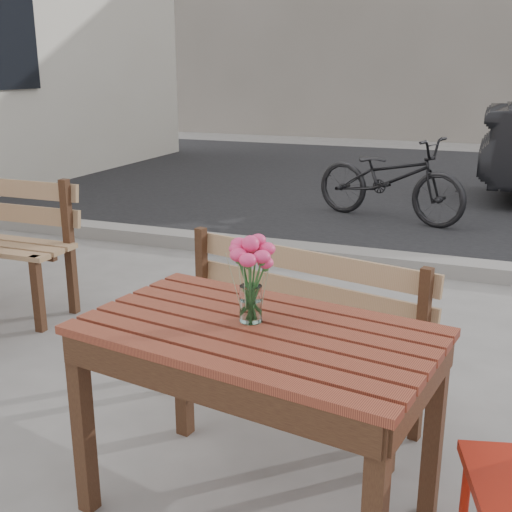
{
  "coord_description": "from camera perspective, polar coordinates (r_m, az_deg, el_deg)",
  "views": [
    {
      "loc": [
        0.89,
        -2.04,
        1.58
      ],
      "look_at": [
        0.12,
        -0.08,
        0.96
      ],
      "focal_mm": 45.0,
      "sensor_mm": 36.0,
      "label": 1
    }
  ],
  "objects": [
    {
      "name": "main_vase",
      "position": [
        2.16,
        -0.48,
        -1.15
      ],
      "size": [
        0.17,
        0.17,
        0.3
      ],
      "color": "white",
      "rests_on": "main_table"
    },
    {
      "name": "main_bench",
      "position": [
        2.98,
        3.28,
        -4.95
      ],
      "size": [
        1.36,
        0.67,
        0.81
      ],
      "rotation": [
        0.0,
        0.0,
        -0.23
      ],
      "color": "#9A7650",
      "rests_on": "ground"
    },
    {
      "name": "street",
      "position": [
        7.32,
        13.83,
        3.81
      ],
      "size": [
        30.0,
        8.12,
        0.12
      ],
      "color": "black",
      "rests_on": "ground"
    },
    {
      "name": "bicycle",
      "position": [
        6.95,
        11.8,
        6.78
      ],
      "size": [
        1.8,
        1.09,
        0.89
      ],
      "primitive_type": "imported",
      "rotation": [
        0.0,
        0.0,
        1.26
      ],
      "color": "black",
      "rests_on": "ground"
    },
    {
      "name": "ground",
      "position": [
        2.73,
        -1.94,
        -18.91
      ],
      "size": [
        80.0,
        80.0,
        0.0
      ],
      "primitive_type": "plane",
      "color": "slate",
      "rests_on": "ground"
    },
    {
      "name": "main_table",
      "position": [
        2.22,
        0.08,
        -9.21
      ],
      "size": [
        1.29,
        0.88,
        0.74
      ],
      "rotation": [
        0.0,
        0.0,
        -0.16
      ],
      "color": "#552016",
      "rests_on": "ground"
    }
  ]
}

